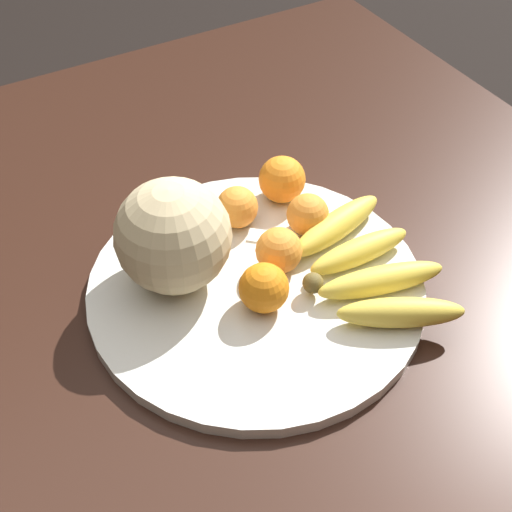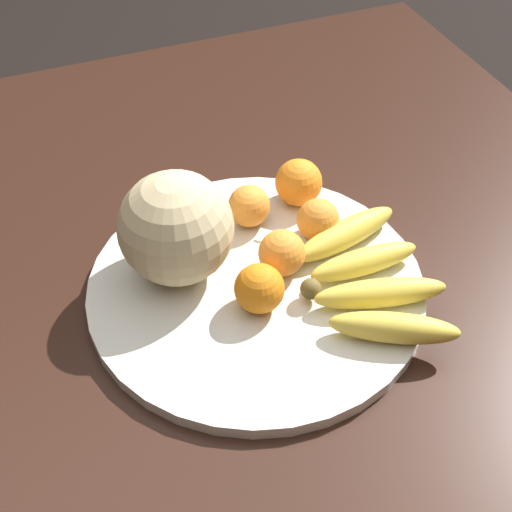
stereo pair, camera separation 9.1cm
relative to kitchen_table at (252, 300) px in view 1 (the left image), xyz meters
The scene contains 11 objects.
ground_plane 0.66m from the kitchen_table, ahead, with size 12.00×12.00×0.00m, color black.
kitchen_table is the anchor object (origin of this frame).
fruit_bowl 0.12m from the kitchen_table, 24.97° to the right, with size 0.45×0.45×0.02m.
melon 0.22m from the kitchen_table, 87.98° to the right, with size 0.15×0.15×0.15m.
banana_bunch 0.21m from the kitchen_table, 40.51° to the left, with size 0.27×0.19×0.04m.
orange_front_left 0.17m from the kitchen_table, 84.76° to the left, with size 0.06×0.06×0.06m.
orange_front_right 0.15m from the kitchen_table, 13.57° to the left, with size 0.06×0.06×0.06m.
orange_mid_center 0.15m from the kitchen_table, behind, with size 0.06×0.06×0.06m.
orange_back_left 0.19m from the kitchen_table, 128.32° to the left, with size 0.07×0.07×0.07m.
orange_back_right 0.18m from the kitchen_table, 21.45° to the right, with size 0.06×0.06×0.06m.
produce_tag 0.12m from the kitchen_table, 94.78° to the left, with size 0.07×0.07×0.00m.
Camera 1 is at (0.62, -0.35, 1.47)m, focal length 50.00 mm.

